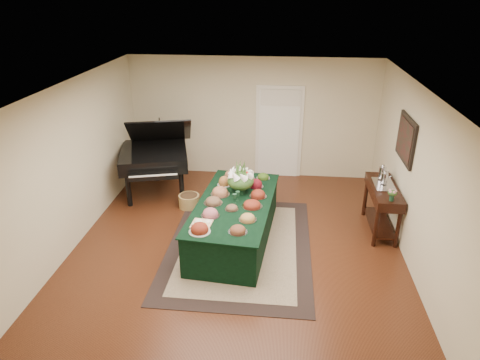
# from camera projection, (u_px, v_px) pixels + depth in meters

# --- Properties ---
(ground) EXTENTS (6.00, 6.00, 0.00)m
(ground) POSITION_uv_depth(u_px,v_px,m) (238.00, 242.00, 7.43)
(ground) COLOR black
(ground) RESTS_ON ground
(area_rug) EXTENTS (2.40, 3.36, 0.01)m
(area_rug) POSITION_uv_depth(u_px,v_px,m) (240.00, 246.00, 7.31)
(area_rug) COLOR black
(area_rug) RESTS_ON ground
(kitchen_doorway) EXTENTS (1.05, 0.07, 2.10)m
(kitchen_doorway) POSITION_uv_depth(u_px,v_px,m) (279.00, 133.00, 9.63)
(kitchen_doorway) COLOR silver
(kitchen_doorway) RESTS_ON ground
(buffet_table) EXTENTS (1.44, 2.68, 0.73)m
(buffet_table) POSITION_uv_depth(u_px,v_px,m) (235.00, 221.00, 7.36)
(buffet_table) COLOR black
(buffet_table) RESTS_ON ground
(food_platters) EXTENTS (1.12, 2.32, 0.13)m
(food_platters) POSITION_uv_depth(u_px,v_px,m) (233.00, 198.00, 7.23)
(food_platters) COLOR #BAB9C2
(food_platters) RESTS_ON buffet_table
(cutting_board) EXTENTS (0.33, 0.33, 0.10)m
(cutting_board) POSITION_uv_depth(u_px,v_px,m) (202.00, 222.00, 6.53)
(cutting_board) COLOR tan
(cutting_board) RESTS_ON buffet_table
(green_goblets) EXTENTS (0.12, 0.17, 0.18)m
(green_goblets) POSITION_uv_depth(u_px,v_px,m) (236.00, 197.00, 7.17)
(green_goblets) COLOR #153622
(green_goblets) RESTS_ON buffet_table
(floral_centerpiece) EXTENTS (0.48, 0.48, 0.48)m
(floral_centerpiece) POSITION_uv_depth(u_px,v_px,m) (241.00, 178.00, 7.43)
(floral_centerpiece) COLOR #153622
(floral_centerpiece) RESTS_ON buffet_table
(grand_piano) EXTENTS (1.69, 1.88, 1.68)m
(grand_piano) POSITION_uv_depth(u_px,v_px,m) (155.00, 156.00, 8.89)
(grand_piano) COLOR black
(grand_piano) RESTS_ON ground
(wicker_basket) EXTENTS (0.41, 0.41, 0.26)m
(wicker_basket) POSITION_uv_depth(u_px,v_px,m) (189.00, 201.00, 8.55)
(wicker_basket) COLOR olive
(wicker_basket) RESTS_ON ground
(mahogany_sideboard) EXTENTS (0.45, 1.29, 0.87)m
(mahogany_sideboard) POSITION_uv_depth(u_px,v_px,m) (383.00, 197.00, 7.52)
(mahogany_sideboard) COLOR black
(mahogany_sideboard) RESTS_ON ground
(tea_service) EXTENTS (0.34, 0.58, 0.30)m
(tea_service) POSITION_uv_depth(u_px,v_px,m) (383.00, 176.00, 7.55)
(tea_service) COLOR #BAB9C2
(tea_service) RESTS_ON mahogany_sideboard
(pink_bouquet) EXTENTS (0.16, 0.16, 0.21)m
(pink_bouquet) POSITION_uv_depth(u_px,v_px,m) (392.00, 193.00, 6.91)
(pink_bouquet) COLOR #153622
(pink_bouquet) RESTS_ON mahogany_sideboard
(wall_painting) EXTENTS (0.05, 0.95, 0.75)m
(wall_painting) POSITION_uv_depth(u_px,v_px,m) (406.00, 139.00, 7.05)
(wall_painting) COLOR black
(wall_painting) RESTS_ON ground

